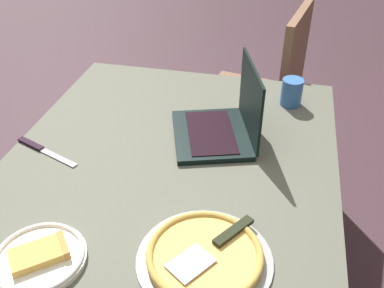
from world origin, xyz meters
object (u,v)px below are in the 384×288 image
(dining_table, at_px, (167,190))
(drink_cup, at_px, (292,92))
(table_knife, at_px, (41,149))
(laptop, at_px, (224,123))
(chair_far, at_px, (265,89))
(pizza_plate, at_px, (40,257))
(pizza_tray, at_px, (205,256))

(dining_table, height_order, drink_cup, drink_cup)
(dining_table, bearing_deg, table_knife, -89.44)
(dining_table, distance_m, drink_cup, 0.59)
(laptop, height_order, chair_far, laptop)
(drink_cup, xyz_separation_m, chair_far, (-0.53, -0.11, -0.28))
(dining_table, height_order, pizza_plate, pizza_plate)
(table_knife, xyz_separation_m, drink_cup, (-0.46, 0.75, 0.05))
(table_knife, height_order, drink_cup, drink_cup)
(chair_far, bearing_deg, drink_cup, 11.92)
(laptop, xyz_separation_m, drink_cup, (-0.26, 0.21, -0.00))
(laptop, bearing_deg, dining_table, -35.01)
(laptop, distance_m, drink_cup, 0.33)
(drink_cup, bearing_deg, table_knife, -58.35)
(drink_cup, bearing_deg, dining_table, -36.89)
(pizza_plate, height_order, table_knife, pizza_plate)
(drink_cup, bearing_deg, pizza_plate, -31.88)
(dining_table, xyz_separation_m, laptop, (-0.20, 0.14, 0.14))
(pizza_plate, relative_size, table_knife, 0.90)
(laptop, relative_size, table_knife, 1.46)
(laptop, relative_size, chair_far, 0.37)
(dining_table, bearing_deg, pizza_plate, -25.42)
(table_knife, bearing_deg, chair_far, 147.21)
(dining_table, relative_size, table_knife, 5.29)
(table_knife, distance_m, drink_cup, 0.89)
(table_knife, bearing_deg, drink_cup, 121.65)
(table_knife, relative_size, drink_cup, 2.43)
(dining_table, xyz_separation_m, pizza_plate, (0.40, -0.19, 0.10))
(chair_far, bearing_deg, pizza_tray, -2.32)
(table_knife, bearing_deg, pizza_plate, 28.35)
(dining_table, xyz_separation_m, table_knife, (0.00, -0.41, 0.10))
(laptop, relative_size, drink_cup, 3.56)
(pizza_plate, xyz_separation_m, chair_far, (-1.40, 0.43, -0.24))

